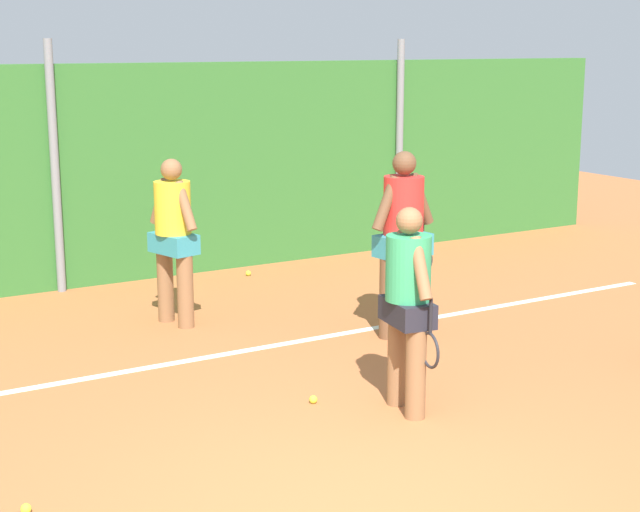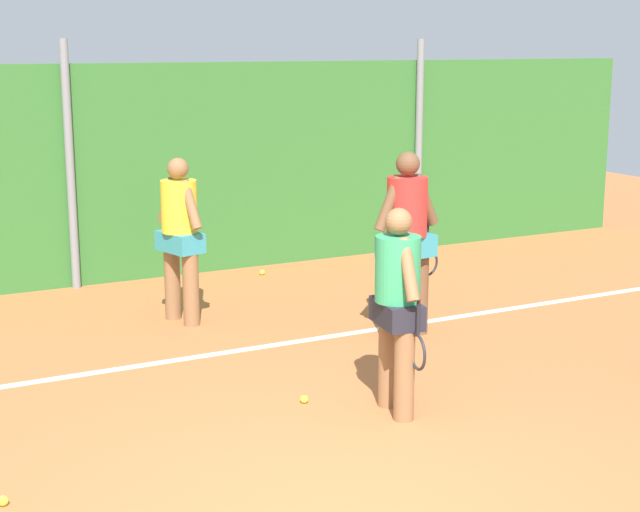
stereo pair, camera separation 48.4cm
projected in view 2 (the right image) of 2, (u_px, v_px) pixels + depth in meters
name	position (u px, v px, depth m)	size (l,w,h in m)	color
ground_plane	(219.00, 415.00, 7.63)	(26.35, 26.35, 0.00)	#B76638
hedge_fence_backdrop	(67.00, 177.00, 11.46)	(16.61, 0.25, 2.61)	#33702D
fence_post_center	(70.00, 166.00, 11.28)	(0.10, 0.10, 2.89)	gray
fence_post_right	(419.00, 146.00, 13.43)	(0.10, 0.10, 2.89)	gray
court_baseline_paint	(161.00, 362.00, 8.87)	(12.14, 0.10, 0.01)	white
player_foreground_near	(398.00, 300.00, 7.49)	(0.35, 0.77, 1.63)	#8C603D
player_midcourt	(407.00, 234.00, 9.47)	(0.83, 0.39, 1.83)	brown
player_backcourt_far	(180.00, 231.00, 9.97)	(0.41, 0.70, 1.71)	#8C603D
tennis_ball_0	(262.00, 272.00, 12.21)	(0.07, 0.07, 0.07)	#CCDB33
tennis_ball_1	(3.00, 501.00, 6.13)	(0.07, 0.07, 0.07)	#CCDB33
tennis_ball_3	(424.00, 292.00, 11.24)	(0.07, 0.07, 0.07)	#CCDB33
tennis_ball_5	(304.00, 399.00, 7.88)	(0.07, 0.07, 0.07)	#CCDB33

